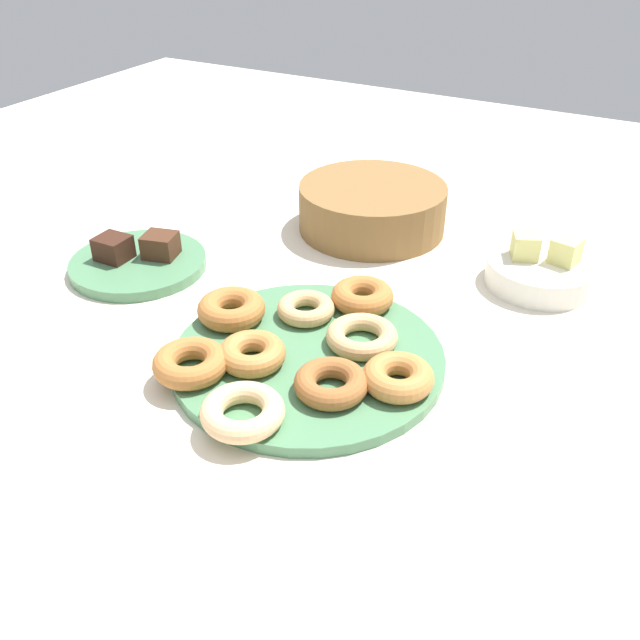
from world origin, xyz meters
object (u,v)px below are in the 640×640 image
donut_2 (362,296)px  donut_6 (398,377)px  donut_5 (252,353)px  fruit_bowl (540,273)px  brownie_near (113,248)px  melon_chunk_left (525,246)px  donut_0 (231,309)px  donut_7 (306,309)px  donut_4 (331,383)px  donut_plate (308,358)px  donut_1 (362,336)px  cake_plate (138,264)px  donut_8 (190,363)px  basket (372,208)px  donut_3 (243,412)px  brownie_far (160,245)px  melon_chunk_right (566,251)px

donut_2 → donut_6: same height
donut_5 → fruit_bowl: (0.25, 0.37, -0.01)m
brownie_near → melon_chunk_left: bearing=25.2°
donut_0 → donut_7: donut_0 is taller
donut_4 → donut_7: (-0.10, 0.12, -0.00)m
donut_plate → donut_5: size_ratio=4.12×
donut_1 → donut_6: donut_6 is taller
cake_plate → brownie_near: 0.04m
donut_8 → basket: size_ratio=0.36×
donut_2 → donut_3: donut_2 is taller
basket → donut_8: bearing=-91.0°
donut_0 → donut_7: size_ratio=1.17×
donut_6 → donut_plate: bearing=175.7°
donut_5 → brownie_near: bearing=159.9°
brownie_near → melon_chunk_left: 0.60m
donut_1 → donut_7: (-0.09, 0.02, -0.00)m
donut_7 → donut_4: bearing=-50.3°
donut_2 → donut_7: size_ratio=1.11×
cake_plate → brownie_far: bearing=45.0°
donut_0 → donut_8: 0.12m
donut_3 → brownie_far: (-0.31, 0.25, 0.01)m
melon_chunk_right → donut_1: bearing=-121.4°
donut_1 → basket: basket is taller
donut_8 → fruit_bowl: 0.52m
donut_6 → brownie_far: 0.45m
donut_2 → melon_chunk_right: 0.30m
donut_5 → melon_chunk_left: (0.22, 0.37, 0.03)m
donut_0 → cake_plate: 0.23m
basket → melon_chunk_right: bearing=-7.2°
donut_7 → brownie_far: size_ratio=1.59×
donut_8 → cake_plate: (-0.24, 0.18, -0.02)m
donut_6 → fruit_bowl: donut_6 is taller
donut_6 → melon_chunk_right: (0.10, 0.34, 0.03)m
donut_plate → basket: (-0.09, 0.37, 0.03)m
donut_2 → donut_8: bearing=-115.6°
donut_3 → donut_8: donut_8 is taller
brownie_near → melon_chunk_left: (0.54, 0.25, 0.02)m
basket → fruit_bowl: (0.29, -0.05, -0.02)m
donut_0 → basket: (0.03, 0.36, 0.01)m
donut_0 → basket: bearing=84.8°
donut_3 → brownie_near: (-0.37, 0.21, 0.01)m
donut_5 → donut_8: size_ratio=0.92×
donut_2 → brownie_far: bearing=-176.5°
cake_plate → donut_3: bearing=-33.3°
donut_2 → fruit_bowl: donut_2 is taller
fruit_bowl → donut_2: bearing=-134.0°
brownie_near → basket: (0.28, 0.31, 0.00)m
donut_1 → donut_3: size_ratio=0.98×
donut_8 → brownie_far: bearing=136.0°
donut_0 → donut_4: size_ratio=1.05×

